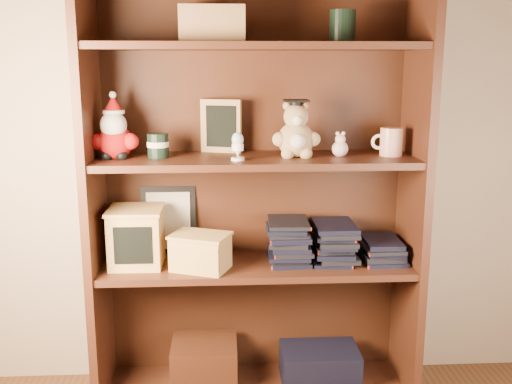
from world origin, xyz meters
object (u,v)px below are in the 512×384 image
(grad_teddy_bear, at_px, (296,135))
(treats_box, at_px, (137,236))
(teacher_mug, at_px, (391,142))
(bookcase, at_px, (255,200))

(grad_teddy_bear, relative_size, treats_box, 0.98)
(treats_box, bearing_deg, teacher_mug, 0.06)
(teacher_mug, bearing_deg, grad_teddy_bear, -178.95)
(bookcase, distance_m, grad_teddy_bear, 0.30)
(bookcase, relative_size, teacher_mug, 13.90)
(grad_teddy_bear, height_order, treats_box, grad_teddy_bear)
(treats_box, bearing_deg, bookcase, 6.73)
(grad_teddy_bear, relative_size, teacher_mug, 1.83)
(grad_teddy_bear, bearing_deg, treats_box, 179.47)
(bookcase, height_order, teacher_mug, bookcase)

